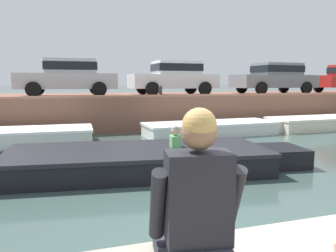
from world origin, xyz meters
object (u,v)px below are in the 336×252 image
object	(u,v)px
mooring_bollard_mid	(160,91)
person_seated_left	(196,210)
car_centre_white	(174,76)
car_right_inner_grey	(275,77)
motorboat_passing	(150,160)
boat_moored_west_white	(13,137)
car_left_inner_silver	(68,76)
boat_moored_east_cream	(317,123)
boat_moored_central_white	(216,128)

from	to	relation	value
mooring_bollard_mid	person_seated_left	size ratio (longest dim) A/B	0.46
car_centre_white	mooring_bollard_mid	size ratio (longest dim) A/B	9.07
car_centre_white	car_right_inner_grey	distance (m)	5.46
motorboat_passing	person_seated_left	xyz separation A→B (m)	(-1.02, -5.11, 0.95)
boat_moored_west_white	car_left_inner_silver	xyz separation A→B (m)	(1.76, 3.58, 1.96)
person_seated_left	boat_moored_west_white	bearing A→B (deg)	104.02
car_centre_white	boat_moored_east_cream	bearing A→B (deg)	-35.10
boat_moored_central_white	person_seated_left	world-z (taller)	person_seated_left
boat_moored_east_cream	mooring_bollard_mid	size ratio (longest dim) A/B	12.06
person_seated_left	boat_moored_central_white	bearing A→B (deg)	63.66
boat_moored_west_white	car_centre_white	size ratio (longest dim) A/B	1.31
car_left_inner_silver	boat_moored_west_white	bearing A→B (deg)	-116.22
mooring_bollard_mid	person_seated_left	distance (m)	11.40
boat_moored_east_cream	mooring_bollard_mid	xyz separation A→B (m)	(-6.27, 1.65, 1.35)
boat_moored_east_cream	car_left_inner_silver	size ratio (longest dim) A/B	1.32
car_left_inner_silver	car_centre_white	bearing A→B (deg)	0.02
boat_moored_central_white	motorboat_passing	bearing A→B (deg)	-130.66
car_right_inner_grey	mooring_bollard_mid	world-z (taller)	car_right_inner_grey
boat_moored_east_cream	person_seated_left	size ratio (longest dim) A/B	5.56
car_centre_white	person_seated_left	distance (m)	13.60
boat_moored_west_white	mooring_bollard_mid	world-z (taller)	mooring_bollard_mid
car_centre_white	car_left_inner_silver	bearing A→B (deg)	-179.98
boat_moored_east_cream	car_left_inner_silver	bearing A→B (deg)	160.02
boat_moored_east_cream	boat_moored_central_white	bearing A→B (deg)	-179.05
boat_moored_east_cream	mooring_bollard_mid	bearing A→B (deg)	165.27
boat_moored_east_cream	motorboat_passing	distance (m)	9.22
car_left_inner_silver	person_seated_left	xyz separation A→B (m)	(0.57, -12.91, -1.00)
boat_moored_east_cream	motorboat_passing	xyz separation A→B (m)	(-8.19, -4.24, 0.00)
car_left_inner_silver	car_centre_white	world-z (taller)	same
boat_moored_west_white	boat_moored_east_cream	distance (m)	11.54
motorboat_passing	car_centre_white	world-z (taller)	car_centre_white
boat_moored_central_white	person_seated_left	distance (m)	10.40
car_centre_white	car_right_inner_grey	size ratio (longest dim) A/B	0.91
car_left_inner_silver	car_centre_white	xyz separation A→B (m)	(4.72, 0.00, -0.00)
car_left_inner_silver	person_seated_left	size ratio (longest dim) A/B	4.23
motorboat_passing	person_seated_left	bearing A→B (deg)	-101.24
car_left_inner_silver	car_right_inner_grey	world-z (taller)	same
boat_moored_east_cream	person_seated_left	distance (m)	13.16
car_left_inner_silver	car_right_inner_grey	distance (m)	10.17
car_centre_white	car_right_inner_grey	xyz separation A→B (m)	(5.46, 0.00, 0.00)
boat_moored_west_white	car_centre_white	xyz separation A→B (m)	(6.48, 3.58, 1.96)
boat_moored_central_white	motorboat_passing	xyz separation A→B (m)	(-3.58, -4.17, 0.02)
boat_moored_west_white	person_seated_left	bearing A→B (deg)	-75.98
boat_moored_central_white	boat_moored_west_white	bearing A→B (deg)	179.57
boat_moored_west_white	motorboat_passing	distance (m)	5.38
mooring_bollard_mid	boat_moored_west_white	bearing A→B (deg)	-162.36
boat_moored_central_white	car_centre_white	xyz separation A→B (m)	(-0.45, 3.63, 1.97)
boat_moored_west_white	boat_moored_central_white	bearing A→B (deg)	-0.43
boat_moored_west_white	car_right_inner_grey	distance (m)	12.61
boat_moored_west_white	mooring_bollard_mid	xyz separation A→B (m)	(5.26, 1.67, 1.36)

